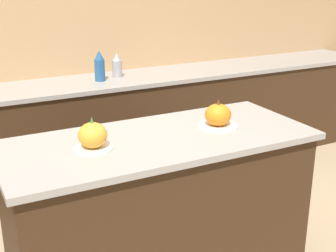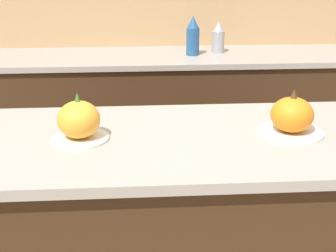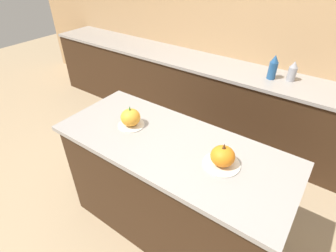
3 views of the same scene
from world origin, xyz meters
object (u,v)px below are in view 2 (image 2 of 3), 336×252
object	(u,v)px
pumpkin_cake_left	(79,121)
pumpkin_cake_right	(292,117)
bottle_short	(218,38)
bottle_tall	(193,36)

from	to	relation	value
pumpkin_cake_left	pumpkin_cake_right	bearing A→B (deg)	0.25
pumpkin_cake_right	bottle_short	world-z (taller)	bottle_short
pumpkin_cake_left	bottle_short	distance (m)	1.75
pumpkin_cake_left	pumpkin_cake_right	distance (m)	0.74
pumpkin_cake_right	bottle_short	xyz separation A→B (m)	(0.01, 1.58, 0.00)
bottle_tall	pumpkin_cake_left	bearing A→B (deg)	-110.56
pumpkin_cake_right	bottle_tall	bearing A→B (deg)	96.40
pumpkin_cake_right	bottle_short	distance (m)	1.58
pumpkin_cake_right	pumpkin_cake_left	bearing A→B (deg)	-179.75
pumpkin_cake_right	bottle_tall	world-z (taller)	bottle_tall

